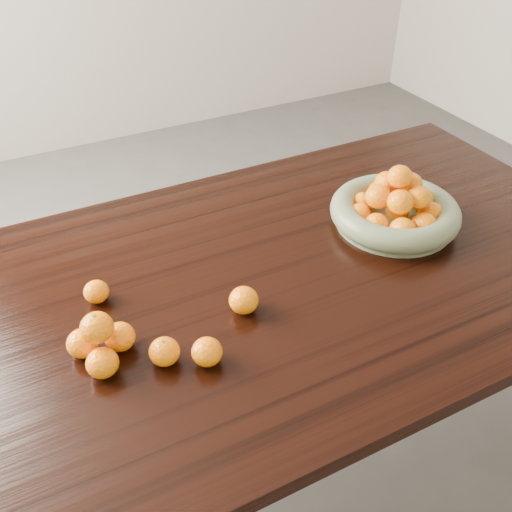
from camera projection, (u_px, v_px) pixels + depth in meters
name	position (u px, v px, depth m)	size (l,w,h in m)	color
ground	(248.00, 463.00, 1.80)	(5.00, 5.00, 0.00)	#4D4B48
dining_table	(245.00, 309.00, 1.40)	(2.00, 1.00, 0.75)	black
fruit_bowl	(396.00, 210.00, 1.51)	(0.34, 0.34, 0.17)	#717B5A
orange_pyramid	(100.00, 342.00, 1.13)	(0.14, 0.13, 0.12)	orange
loose_orange_0	(165.00, 352.00, 1.13)	(0.06, 0.06, 0.06)	orange
loose_orange_1	(207.00, 352.00, 1.13)	(0.06, 0.06, 0.06)	orange
loose_orange_2	(244.00, 300.00, 1.25)	(0.07, 0.07, 0.06)	orange
loose_orange_3	(96.00, 292.00, 1.28)	(0.06, 0.06, 0.05)	orange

